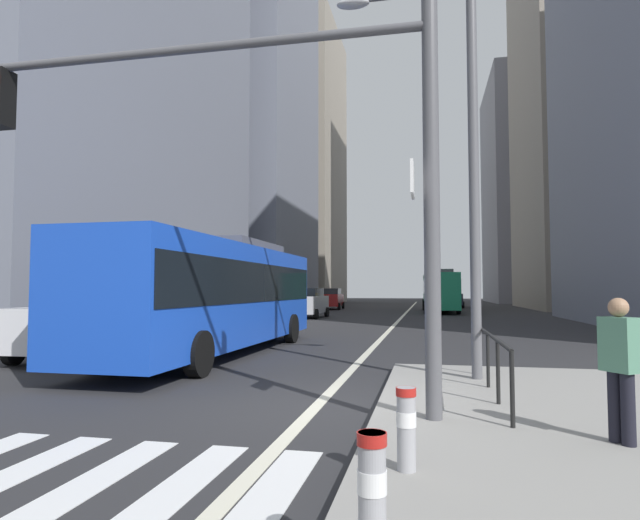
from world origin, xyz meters
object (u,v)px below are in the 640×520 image
(city_bus_blue_oncoming, at_px, (218,291))
(car_oncoming_far, at_px, (308,303))
(car_oncoming_mid, at_px, (331,299))
(bollard_front, at_px, (372,490))
(car_receding_near, at_px, (454,298))
(car_receding_far, at_px, (450,297))
(bollard_left, at_px, (406,424))
(pedestrian_walking, at_px, (620,363))
(street_lamp_post, at_px, (473,118))
(sedan_white_oncoming, at_px, (84,322))
(traffic_signal_gantry, at_px, (259,134))
(city_bus_red_receding, at_px, (440,290))

(city_bus_blue_oncoming, bearing_deg, car_oncoming_far, 95.24)
(car_oncoming_mid, xyz_separation_m, bollard_front, (8.55, -44.91, -0.39))
(car_receding_near, relative_size, car_receding_far, 1.09)
(bollard_left, xyz_separation_m, pedestrian_walking, (2.34, 1.38, 0.46))
(car_receding_far, distance_m, street_lamp_post, 50.25)
(car_oncoming_mid, bearing_deg, car_receding_near, 28.65)
(car_oncoming_far, distance_m, pedestrian_walking, 28.84)
(sedan_white_oncoming, bearing_deg, street_lamp_post, -11.79)
(car_oncoming_far, distance_m, traffic_signal_gantry, 27.12)
(city_bus_blue_oncoming, relative_size, pedestrian_walking, 7.07)
(car_oncoming_mid, relative_size, bollard_left, 5.91)
(car_oncoming_mid, bearing_deg, city_bus_red_receding, -23.10)
(car_oncoming_far, bearing_deg, sedan_white_oncoming, -94.00)
(car_receding_near, xyz_separation_m, car_oncoming_far, (-10.20, -20.89, -0.00))
(sedan_white_oncoming, distance_m, bollard_left, 11.79)
(car_receding_near, xyz_separation_m, car_receding_far, (-0.05, 6.18, -0.00))
(sedan_white_oncoming, xyz_separation_m, car_receding_far, (11.61, 47.94, -0.00))
(sedan_white_oncoming, distance_m, city_bus_red_receding, 32.97)
(city_bus_blue_oncoming, height_order, car_oncoming_mid, city_bus_blue_oncoming)
(city_bus_blue_oncoming, distance_m, traffic_signal_gantry, 8.22)
(city_bus_blue_oncoming, xyz_separation_m, city_bus_red_receding, (6.86, 29.87, -0.00))
(car_receding_near, xyz_separation_m, street_lamp_post, (-1.53, -43.87, 4.29))
(car_receding_far, relative_size, car_oncoming_far, 0.95)
(car_receding_far, bearing_deg, car_oncoming_far, -110.55)
(car_oncoming_far, bearing_deg, city_bus_blue_oncoming, -84.76)
(car_oncoming_mid, height_order, car_oncoming_far, same)
(sedan_white_oncoming, bearing_deg, car_oncoming_mid, 89.51)
(car_receding_far, bearing_deg, city_bus_blue_oncoming, -100.22)
(car_receding_far, xyz_separation_m, traffic_signal_gantry, (-4.80, -53.46, 3.18))
(bollard_front, bearing_deg, city_bus_red_receding, 88.25)
(car_oncoming_mid, relative_size, traffic_signal_gantry, 0.64)
(city_bus_blue_oncoming, height_order, car_oncoming_far, city_bus_blue_oncoming)
(car_oncoming_mid, bearing_deg, car_receding_far, 47.62)
(car_receding_far, distance_m, traffic_signal_gantry, 53.77)
(car_oncoming_mid, height_order, bollard_left, car_oncoming_mid)
(car_oncoming_mid, xyz_separation_m, traffic_signal_gantry, (6.50, -41.08, 3.18))
(city_bus_blue_oncoming, relative_size, car_oncoming_far, 2.57)
(car_oncoming_far, relative_size, bollard_left, 5.71)
(car_oncoming_far, xyz_separation_m, bollard_front, (7.40, -30.22, -0.38))
(car_oncoming_mid, relative_size, bollard_front, 5.71)
(bollard_left, bearing_deg, pedestrian_walking, 30.48)
(car_receding_far, bearing_deg, bollard_left, -92.69)
(city_bus_blue_oncoming, xyz_separation_m, sedan_white_oncoming, (-3.24, -1.50, -0.85))
(car_oncoming_mid, relative_size, car_receding_near, 1.00)
(city_bus_red_receding, xyz_separation_m, traffic_signal_gantry, (-3.29, -36.90, 2.33))
(traffic_signal_gantry, bearing_deg, car_receding_near, 84.14)
(car_oncoming_mid, bearing_deg, bollard_front, -79.22)
(car_oncoming_mid, height_order, traffic_signal_gantry, traffic_signal_gantry)
(traffic_signal_gantry, distance_m, bollard_left, 4.68)
(bollard_front, bearing_deg, car_receding_near, 86.86)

